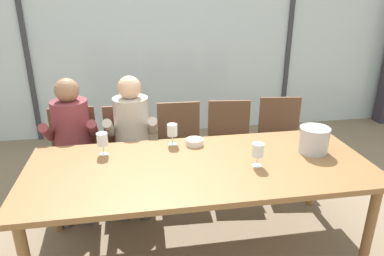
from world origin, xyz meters
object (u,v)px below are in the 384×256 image
(chair_right_of_center, at_px, (230,139))
(chair_near_window_right, at_px, (280,134))
(person_beige_jumper, at_px, (132,133))
(wine_glass_by_left_taster, at_px, (102,140))
(chair_near_curtain, at_px, (74,148))
(chair_center, at_px, (180,141))
(tasting_bowl, at_px, (195,142))
(dining_table, at_px, (200,173))
(ice_bucket_primary, at_px, (314,139))
(person_maroon_top, at_px, (72,137))
(wine_glass_near_bucket, at_px, (258,151))
(wine_glass_center_pour, at_px, (172,131))
(chair_left_of_center, at_px, (127,145))

(chair_right_of_center, relative_size, chair_near_window_right, 1.00)
(person_beige_jumper, bearing_deg, wine_glass_by_left_taster, -111.47)
(chair_near_curtain, xyz_separation_m, chair_right_of_center, (1.51, -0.03, 0.00))
(chair_center, distance_m, tasting_bowl, 0.62)
(chair_near_window_right, relative_size, tasting_bowl, 6.21)
(dining_table, xyz_separation_m, person_beige_jumper, (-0.48, 0.78, 0.02))
(chair_near_curtain, bearing_deg, ice_bucket_primary, -25.68)
(person_maroon_top, xyz_separation_m, wine_glass_near_bucket, (1.40, -0.86, 0.16))
(wine_glass_by_left_taster, bearing_deg, chair_near_curtain, 117.53)
(chair_right_of_center, relative_size, person_beige_jumper, 0.73)
(chair_near_window_right, distance_m, person_beige_jumper, 1.52)
(chair_near_curtain, xyz_separation_m, person_maroon_top, (0.03, -0.16, 0.17))
(chair_near_window_right, distance_m, wine_glass_center_pour, 1.33)
(chair_right_of_center, relative_size, ice_bucket_primary, 3.81)
(ice_bucket_primary, bearing_deg, wine_glass_center_pour, 163.01)
(chair_near_curtain, relative_size, chair_near_window_right, 1.00)
(chair_near_window_right, bearing_deg, wine_glass_center_pour, -147.45)
(chair_near_curtain, distance_m, ice_bucket_primary, 2.14)
(chair_right_of_center, bearing_deg, chair_near_curtain, -174.10)
(chair_left_of_center, distance_m, chair_center, 0.51)
(chair_left_of_center, distance_m, person_maroon_top, 0.52)
(chair_near_curtain, relative_size, chair_center, 1.00)
(chair_right_of_center, height_order, chair_near_window_right, same)
(wine_glass_by_left_taster, bearing_deg, person_maroon_top, 122.50)
(chair_left_of_center, height_order, wine_glass_by_left_taster, wine_glass_by_left_taster)
(chair_right_of_center, bearing_deg, wine_glass_center_pour, -133.80)
(chair_near_curtain, xyz_separation_m, tasting_bowl, (1.05, -0.58, 0.24))
(wine_glass_by_left_taster, bearing_deg, chair_center, 43.28)
(tasting_bowl, relative_size, wine_glass_near_bucket, 0.81)
(chair_left_of_center, distance_m, chair_near_window_right, 1.56)
(chair_right_of_center, distance_m, person_maroon_top, 1.50)
(chair_near_window_right, distance_m, wine_glass_near_bucket, 1.23)
(dining_table, xyz_separation_m, wine_glass_by_left_taster, (-0.70, 0.30, 0.18))
(chair_near_window_right, bearing_deg, person_beige_jumper, -166.31)
(wine_glass_near_bucket, bearing_deg, wine_glass_by_left_taster, 160.84)
(chair_left_of_center, bearing_deg, wine_glass_by_left_taster, -105.44)
(dining_table, xyz_separation_m, wine_glass_center_pour, (-0.15, 0.39, 0.18))
(dining_table, bearing_deg, chair_left_of_center, 120.34)
(tasting_bowl, bearing_deg, dining_table, -93.49)
(dining_table, distance_m, chair_right_of_center, 1.03)
(ice_bucket_primary, relative_size, wine_glass_by_left_taster, 1.33)
(wine_glass_by_left_taster, height_order, wine_glass_center_pour, same)
(chair_center, height_order, wine_glass_center_pour, wine_glass_center_pour)
(dining_table, relative_size, chair_right_of_center, 2.83)
(person_maroon_top, relative_size, person_beige_jumper, 1.00)
(person_beige_jumper, bearing_deg, wine_glass_near_bucket, -42.11)
(ice_bucket_primary, bearing_deg, chair_left_of_center, 149.69)
(chair_right_of_center, relative_size, wine_glass_center_pour, 5.05)
(person_maroon_top, height_order, tasting_bowl, person_maroon_top)
(chair_center, xyz_separation_m, tasting_bowl, (0.05, -0.57, 0.24))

